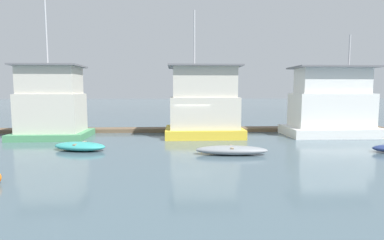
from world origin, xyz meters
name	(u,v)px	position (x,y,z in m)	size (l,w,h in m)	color
ground_plane	(191,137)	(0.00, 0.00, 0.00)	(200.00, 200.00, 0.00)	#475B66
dock_walkway	(189,130)	(0.00, 3.35, 0.15)	(33.80, 1.42, 0.30)	brown
houseboat_green	(51,105)	(-10.14, 0.39, 2.42)	(5.12, 3.78, 9.77)	#4C9360
houseboat_yellow	(204,104)	(0.97, 0.53, 2.41)	(5.72, 4.06, 9.27)	gold
houseboat_white	(331,106)	(10.73, 0.45, 2.25)	(6.84, 3.83, 7.61)	white
dinghy_teal	(80,146)	(-6.71, -4.37, 0.24)	(3.40, 2.18, 0.48)	teal
dinghy_grey	(231,150)	(1.88, -5.99, 0.25)	(3.99, 1.54, 0.49)	gray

